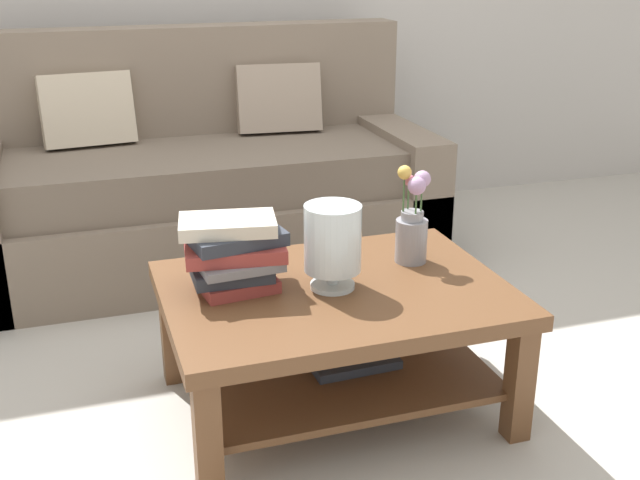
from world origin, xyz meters
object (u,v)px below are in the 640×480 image
at_px(coffee_table, 335,320).
at_px(flower_pitcher, 412,225).
at_px(book_stack_main, 234,252).
at_px(couch, 201,185).
at_px(glass_hurricane_vase, 333,241).

bearing_deg(coffee_table, flower_pitcher, 21.05).
height_order(coffee_table, book_stack_main, book_stack_main).
xyz_separation_m(couch, glass_hurricane_vase, (0.16, -1.42, 0.22)).
bearing_deg(book_stack_main, coffee_table, -15.71).
bearing_deg(couch, book_stack_main, -95.43).
relative_size(couch, glass_hurricane_vase, 7.91).
relative_size(book_stack_main, glass_hurricane_vase, 1.26).
distance_m(book_stack_main, glass_hurricane_vase, 0.30).
distance_m(coffee_table, book_stack_main, 0.39).
bearing_deg(flower_pitcher, glass_hurricane_vase, -159.23).
relative_size(couch, flower_pitcher, 6.36).
height_order(coffee_table, glass_hurricane_vase, glass_hurricane_vase).
bearing_deg(coffee_table, book_stack_main, 164.29).
relative_size(coffee_table, book_stack_main, 3.14).
height_order(couch, glass_hurricane_vase, couch).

